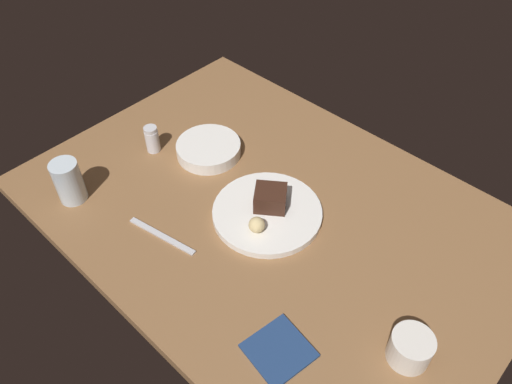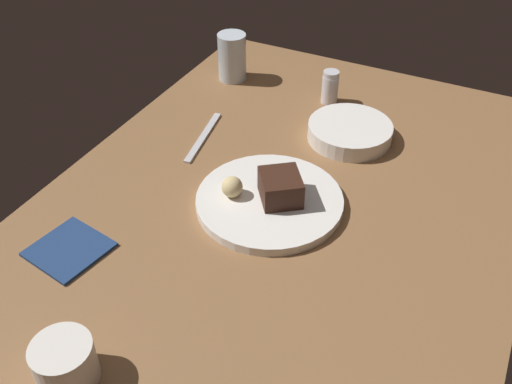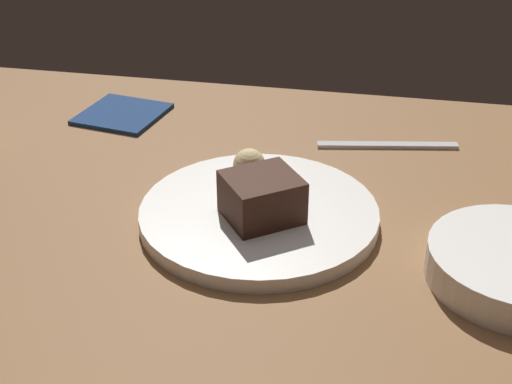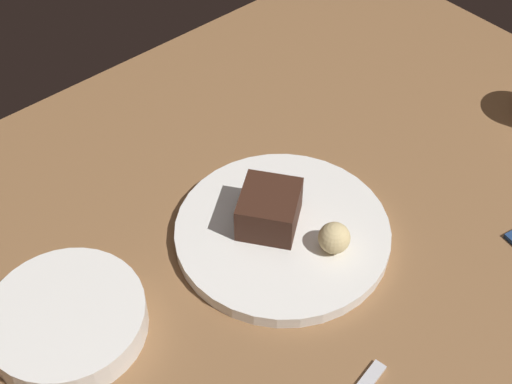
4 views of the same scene
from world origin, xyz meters
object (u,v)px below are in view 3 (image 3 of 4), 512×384
Objects in this scene: bread_roll at (249,165)px; dessert_plate at (259,214)px; butter_knife at (387,145)px; folded_napkin at (122,114)px; chocolate_cake_slice at (259,196)px.

dessert_plate is at bearing -68.93° from bread_roll.
dessert_plate is 1.41× the size of butter_knife.
bread_roll is (-2.43, 6.31, 2.80)cm from dessert_plate.
dessert_plate is 6.93× the size of bread_roll.
bread_roll is 0.34× the size of folded_napkin.
butter_knife is (13.43, 21.92, -0.62)cm from dessert_plate.
folded_napkin is (-25.54, 24.67, -0.57)cm from dessert_plate.
butter_knife is (13.13, 23.57, -3.95)cm from chocolate_cake_slice.
bread_roll reaches higher than folded_napkin.
bread_roll is 29.70cm from folded_napkin.
dessert_plate is 35.51cm from folded_napkin.
butter_knife is 39.06cm from folded_napkin.
butter_knife is at bearing -4.03° from folded_napkin.
bread_roll is 0.20× the size of butter_knife.
dessert_plate reaches higher than butter_knife.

